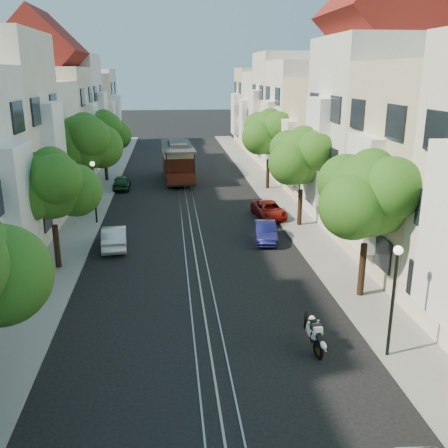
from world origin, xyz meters
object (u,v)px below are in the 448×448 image
object	(u,v)px
cable_car	(178,159)
parked_car_w_far	(122,182)
tree_e_c	(303,158)
lamp_east	(394,285)
sportbike_rider	(313,332)
tree_e_d	(270,133)
tree_w_d	(104,132)
parked_car_e_mid	(266,232)
tree_e_b	(370,197)
parked_car_w_mid	(114,237)
parked_car_e_far	(269,210)
tree_w_c	(85,143)
tree_w_b	(52,187)
lamp_west	(94,183)

from	to	relation	value
cable_car	parked_car_w_far	distance (m)	6.17
tree_e_c	lamp_east	xyz separation A→B (m)	(-0.96, -15.98, -1.75)
tree_e_c	sportbike_rider	bearing A→B (deg)	-102.94
parked_car_w_far	tree_e_d	bearing A→B (deg)	172.90
tree_w_d	parked_car_e_mid	xyz separation A→B (m)	(11.54, -18.70, -4.02)
tree_e_b	parked_car_w_far	distance (m)	27.07
lamp_east	parked_car_w_mid	world-z (taller)	lamp_east
tree_e_c	parked_car_e_far	world-z (taller)	tree_e_c
tree_w_c	tree_e_c	bearing A→B (deg)	-19.15
sportbike_rider	cable_car	world-z (taller)	cable_car
tree_e_b	tree_w_b	size ratio (longest dim) A/B	1.07
tree_w_b	parked_car_w_far	distance (m)	18.97
tree_w_d	lamp_east	size ratio (longest dim) A/B	1.57
cable_car	parked_car_w_mid	distance (m)	19.23
tree_w_b	parked_car_e_mid	world-z (taller)	tree_w_b
tree_w_b	cable_car	size ratio (longest dim) A/B	0.71
tree_e_d	tree_w_d	distance (m)	15.25
cable_car	parked_car_w_far	bearing A→B (deg)	-148.90
tree_e_b	parked_car_e_far	distance (m)	14.04
tree_e_b	parked_car_w_far	xyz separation A→B (m)	(-12.76, 23.52, -4.13)
tree_w_c	lamp_east	xyz separation A→B (m)	(13.44, -20.98, -2.22)
parked_car_w_mid	tree_w_b	bearing A→B (deg)	46.46
parked_car_e_far	cable_car	bearing A→B (deg)	109.69
tree_w_c	lamp_east	bearing A→B (deg)	-57.35
lamp_west	cable_car	distance (m)	15.02
tree_w_b	sportbike_rider	world-z (taller)	tree_w_b
tree_w_d	parked_car_w_mid	size ratio (longest dim) A/B	1.66
tree_w_d	sportbike_rider	bearing A→B (deg)	-70.71
tree_w_c	lamp_east	world-z (taller)	tree_w_c
parked_car_e_far	tree_e_c	bearing A→B (deg)	-58.75
tree_e_d	lamp_west	world-z (taller)	tree_e_d
parked_car_w_far	tree_e_b	bearing A→B (deg)	118.16
tree_w_c	lamp_west	xyz separation A→B (m)	(0.84, -2.98, -2.22)
tree_e_b	tree_w_b	distance (m)	15.25
parked_car_w_mid	parked_car_w_far	xyz separation A→B (m)	(-0.87, 15.40, -0.04)
tree_e_c	lamp_east	bearing A→B (deg)	-93.44
lamp_west	cable_car	xyz separation A→B (m)	(5.80, 13.83, -0.85)
cable_car	tree_w_c	bearing A→B (deg)	-124.07
parked_car_w_mid	tree_w_d	bearing A→B (deg)	-87.10
tree_e_b	tree_w_d	size ratio (longest dim) A/B	1.03
sportbike_rider	parked_car_w_mid	world-z (taller)	parked_car_w_mid
lamp_east	parked_car_w_far	world-z (taller)	lamp_east
tree_e_b	lamp_east	xyz separation A→B (m)	(-0.96, -4.98, -1.89)
lamp_west	parked_car_e_mid	size ratio (longest dim) A/B	1.19
tree_e_b	tree_e_c	size ratio (longest dim) A/B	1.03
tree_w_c	tree_w_d	xyz separation A→B (m)	(-0.00, 11.00, -0.47)
tree_w_b	cable_car	distance (m)	22.97
tree_e_d	parked_car_e_far	world-z (taller)	tree_e_d
tree_e_c	parked_car_e_mid	bearing A→B (deg)	-136.69
tree_w_c	sportbike_rider	xyz separation A→B (m)	(10.91, -20.18, -4.33)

